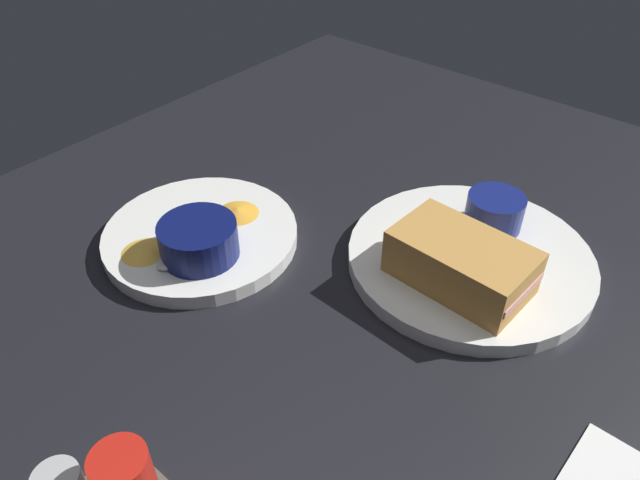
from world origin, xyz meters
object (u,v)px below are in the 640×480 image
Objects in this scene: ramekin_dark_sauce at (495,210)px; ramekin_light_gravy at (198,239)px; spoon_by_dark_ramekin at (485,251)px; sandwich_half_near at (463,263)px; plate_sandwich_main at (470,259)px; spoon_by_gravy_ramekin at (176,253)px; plate_chips_companion at (201,236)px.

ramekin_light_gravy is (20.55, 23.54, 0.00)cm from ramekin_dark_sauce.
ramekin_light_gravy is at bearing 40.08° from spoon_by_dark_ramekin.
spoon_by_dark_ramekin is (0.16, -5.41, -2.04)cm from sandwich_half_near.
plate_sandwich_main is 4.11× the size of ramekin_dark_sauce.
spoon_by_gravy_ramekin is at bearing 31.95° from sandwich_half_near.
plate_sandwich_main is 2.56× the size of spoon_by_gravy_ramekin.
spoon_by_gravy_ramekin is (22.88, 19.66, 1.16)cm from plate_sandwich_main.
plate_chips_companion is at bearing 41.47° from ramekin_dark_sauce.
plate_chips_companion is at bearing -39.81° from ramekin_light_gravy.
plate_sandwich_main is 2.57× the size of spoon_by_dark_ramekin.
ramekin_dark_sauce is (1.83, -10.24, -0.40)cm from sandwich_half_near.
plate_sandwich_main is 1.85× the size of sandwich_half_near.
plate_sandwich_main is at bearing 96.02° from ramekin_dark_sauce.
ramekin_dark_sauce reaches higher than plate_sandwich_main.
sandwich_half_near is 5.78cm from spoon_by_dark_ramekin.
ramekin_dark_sauce is 0.62× the size of spoon_by_dark_ramekin.
sandwich_half_near is at bearing 105.02° from plate_sandwich_main.
ramekin_light_gravy is (22.23, 18.70, 1.64)cm from spoon_by_dark_ramekin.
spoon_by_gravy_ramekin is at bearing 107.72° from plate_chips_companion.
sandwich_half_near reaches higher than spoon_by_dark_ramekin.
spoon_by_dark_ramekin is at bearing -88.36° from sandwich_half_near.
spoon_by_dark_ramekin is 0.47× the size of plate_chips_companion.
plate_chips_companion is 4.95cm from ramekin_light_gravy.
plate_chips_companion is at bearing -72.28° from spoon_by_gravy_ramekin.
sandwich_half_near reaches higher than ramekin_dark_sauce.
ramekin_dark_sauce is (0.59, -5.63, 2.80)cm from plate_sandwich_main.
spoon_by_gravy_ramekin reaches higher than plate_sandwich_main.
spoon_by_dark_ramekin is 31.51cm from spoon_by_gravy_ramekin.
ramekin_light_gravy is (21.14, 17.91, 2.81)cm from plate_sandwich_main.
ramekin_dark_sauce is at bearing -83.98° from plate_sandwich_main.
plate_sandwich_main is 28.70cm from plate_chips_companion.
sandwich_half_near is 27.85cm from plate_chips_companion.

